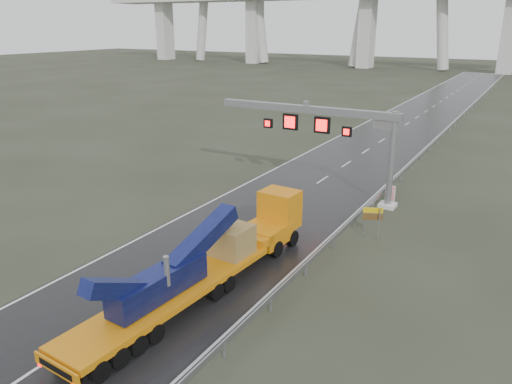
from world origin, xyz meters
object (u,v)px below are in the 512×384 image
Objects in this scene: sign_gantry at (331,127)px; heavy_haul_truck at (219,253)px; exit_sign_pair at (373,217)px; striped_barrier at (390,194)px.

heavy_haul_truck is (0.13, -15.55, -4.06)m from sign_gantry.
exit_sign_pair is at bearing 64.12° from heavy_haul_truck.
sign_gantry reaches higher than striped_barrier.
heavy_haul_truck is 10.78m from exit_sign_pair.
sign_gantry is at bearing 94.43° from heavy_haul_truck.
heavy_haul_truck is 17.62m from striped_barrier.
striped_barrier is (-0.94, 7.67, -0.90)m from exit_sign_pair.
heavy_haul_truck is at bearing -106.47° from striped_barrier.
sign_gantry is at bearing -163.97° from striped_barrier.
sign_gantry is 16.07m from heavy_haul_truck.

